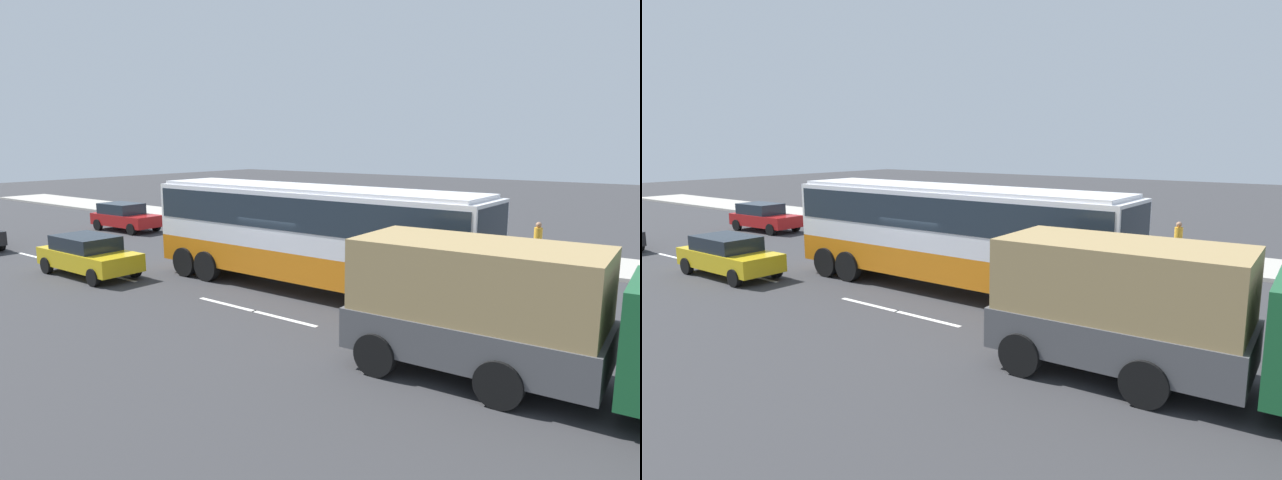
{
  "view_description": "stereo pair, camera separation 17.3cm",
  "coord_description": "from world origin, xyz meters",
  "views": [
    {
      "loc": [
        12.22,
        -14.41,
        5.03
      ],
      "look_at": [
        1.14,
        0.31,
        1.76
      ],
      "focal_mm": 31.3,
      "sensor_mm": 36.0,
      "label": 1
    },
    {
      "loc": [
        12.08,
        -14.51,
        5.03
      ],
      "look_at": [
        1.14,
        0.31,
        1.76
      ],
      "focal_mm": 31.3,
      "sensor_mm": 36.0,
      "label": 2
    }
  ],
  "objects": [
    {
      "name": "lane_centreline",
      "position": [
        -6.98,
        -2.75,
        0.0
      ],
      "size": [
        22.66,
        0.16,
        0.01
      ],
      "color": "white",
      "rests_on": "ground_plane"
    },
    {
      "name": "car_yellow_taxi",
      "position": [
        -7.22,
        -3.18,
        0.8
      ],
      "size": [
        4.52,
        1.88,
        1.51
      ],
      "rotation": [
        0.0,
        0.0,
        -0.0
      ],
      "color": "gold",
      "rests_on": "ground_plane"
    },
    {
      "name": "pedestrian_near_curb",
      "position": [
        5.96,
        8.46,
        1.13
      ],
      "size": [
        0.32,
        0.32,
        1.7
      ],
      "rotation": [
        0.0,
        0.0,
        5.69
      ],
      "color": "#38334C",
      "rests_on": "sidewalk_curb"
    },
    {
      "name": "sidewalk_curb",
      "position": [
        0.0,
        9.81,
        0.07
      ],
      "size": [
        80.0,
        4.0,
        0.15
      ],
      "primitive_type": "cube",
      "color": "#A8A399",
      "rests_on": "ground_plane"
    },
    {
      "name": "cargo_truck",
      "position": [
        8.98,
        -3.22,
        1.6
      ],
      "size": [
        7.64,
        3.0,
        2.94
      ],
      "rotation": [
        0.0,
        0.0,
        0.05
      ],
      "color": "#19592D",
      "rests_on": "ground_plane"
    },
    {
      "name": "car_red_compact",
      "position": [
        -15.56,
        4.02,
        0.81
      ],
      "size": [
        4.37,
        2.04,
        1.55
      ],
      "rotation": [
        0.0,
        0.0,
        0.05
      ],
      "color": "#B21919",
      "rests_on": "ground_plane"
    },
    {
      "name": "ground_plane",
      "position": [
        0.0,
        0.0,
        0.0
      ],
      "size": [
        120.0,
        120.0,
        0.0
      ],
      "primitive_type": "plane",
      "color": "#333335"
    },
    {
      "name": "coach_bus",
      "position": [
        0.84,
        0.11,
        2.2
      ],
      "size": [
        12.47,
        2.66,
        3.55
      ],
      "rotation": [
        0.0,
        0.0,
        0.0
      ],
      "color": "orange",
      "rests_on": "ground_plane"
    }
  ]
}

